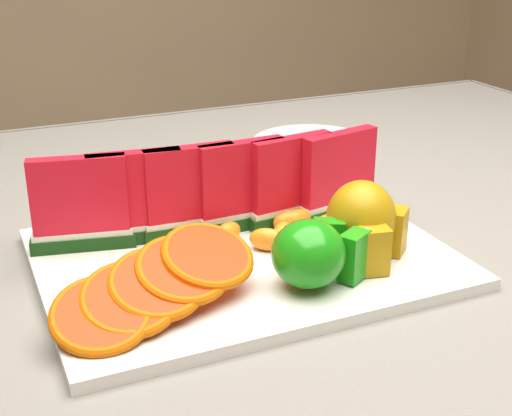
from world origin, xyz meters
The scene contains 10 objects.
table centered at (0.00, 0.00, 0.65)m, with size 1.40×0.90×0.75m.
tablecloth centered at (0.00, 0.00, 0.72)m, with size 1.53×1.03×0.20m.
platter centered at (-0.02, -0.08, 0.76)m, with size 0.40×0.30×0.01m.
apple_cluster centered at (0.02, -0.17, 0.80)m, with size 0.10×0.08×0.06m.
pear_cluster centered at (0.09, -0.14, 0.81)m, with size 0.09×0.09×0.08m.
side_plate centered at (0.23, 0.24, 0.76)m, with size 0.22×0.22×0.01m.
watermelon_row centered at (-0.02, -0.02, 0.82)m, with size 0.39×0.07×0.10m.
orange_fan_front centered at (-0.13, -0.16, 0.80)m, with size 0.21×0.13×0.06m.
orange_fan_back centered at (0.03, 0.05, 0.79)m, with size 0.38×0.11×0.05m.
tangerine_segments centered at (0.00, -0.07, 0.78)m, with size 0.23×0.07×0.02m.
Camera 1 is at (-0.27, -0.68, 1.09)m, focal length 50.00 mm.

